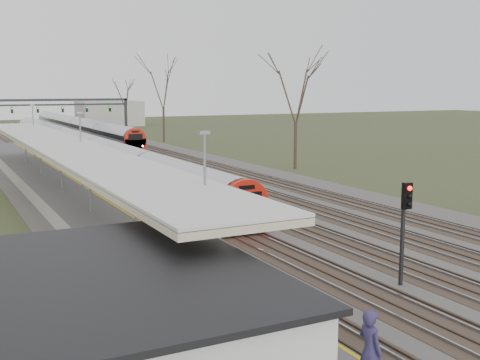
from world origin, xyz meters
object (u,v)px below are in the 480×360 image
object	(u,v)px
train_far	(78,127)
passenger	(370,351)
signal_post	(404,218)
train_near	(80,147)

from	to	relation	value
train_far	passenger	distance (m)	88.00
passenger	signal_post	size ratio (longest dim) A/B	0.46
train_far	signal_post	world-z (taller)	signal_post
train_near	signal_post	size ratio (longest dim) A/B	18.34
passenger	signal_post	xyz separation A→B (m)	(7.50, 7.20, 0.78)
train_near	train_far	size ratio (longest dim) A/B	1.25
train_far	signal_post	bearing A→B (deg)	-93.76
signal_post	train_far	bearing A→B (deg)	86.24
signal_post	train_near	bearing A→B (deg)	92.14
train_near	passenger	distance (m)	54.30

